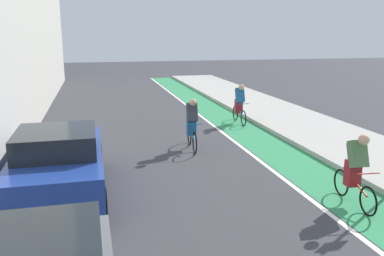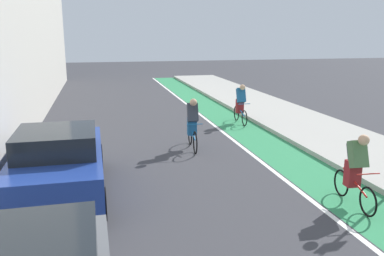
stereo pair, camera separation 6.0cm
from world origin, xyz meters
name	(u,v)px [view 2 (the right image)]	position (x,y,z in m)	size (l,w,h in m)	color
ground_plane	(167,146)	(0.00, 14.34, 0.00)	(80.70, 80.70, 0.00)	#38383D
bike_lane_paint	(241,127)	(3.24, 16.34, 0.00)	(1.60, 36.68, 0.00)	#2D8451
lane_divider_stripe	(218,129)	(2.34, 16.34, 0.00)	(0.12, 36.68, 0.00)	white
sidewalk_right	(299,123)	(5.70, 16.34, 0.07)	(3.33, 36.68, 0.14)	#A8A59E
parked_sedan_blue	(59,161)	(-2.99, 10.94, 0.79)	(1.95, 4.28, 1.53)	navy
cyclist_mid	(356,167)	(3.06, 8.94, 0.84)	(0.48, 1.65, 1.58)	black
cyclist_trailing	(192,124)	(0.74, 13.86, 0.81)	(0.48, 1.74, 1.62)	black
cyclist_far	(241,102)	(3.48, 17.11, 0.84)	(0.48, 1.67, 1.59)	black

